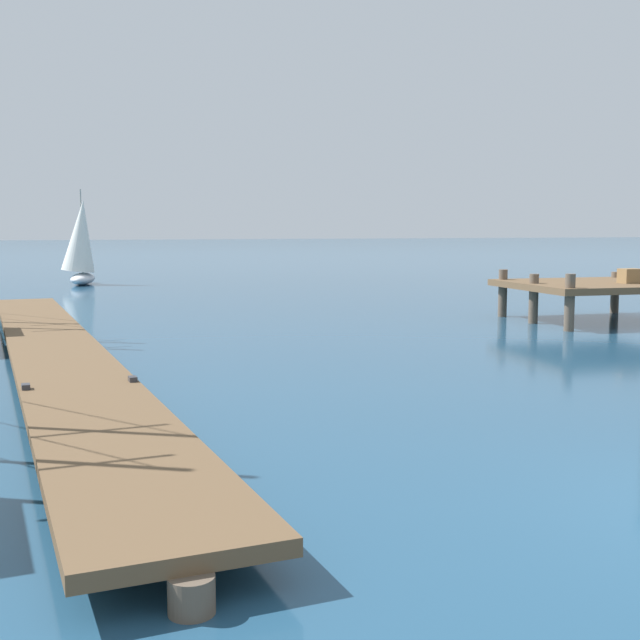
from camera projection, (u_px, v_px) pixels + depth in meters
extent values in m
cube|color=brown|center=(55.00, 349.00, 16.82)|extent=(2.92, 23.70, 0.16)
cylinder|color=brown|center=(192.00, 595.00, 6.02)|extent=(0.36, 0.36, 0.29)
cylinder|color=brown|center=(103.00, 441.00, 10.35)|extent=(0.36, 0.36, 0.29)
cylinder|color=brown|center=(66.00, 378.00, 14.68)|extent=(0.36, 0.36, 0.29)
cylinder|color=brown|center=(46.00, 344.00, 19.01)|extent=(0.36, 0.36, 0.29)
cylinder|color=brown|center=(34.00, 323.00, 23.34)|extent=(0.36, 0.36, 0.29)
cylinder|color=brown|center=(25.00, 308.00, 27.67)|extent=(0.36, 0.36, 0.29)
cube|color=#333338|center=(26.00, 387.00, 12.17)|extent=(0.13, 0.21, 0.08)
cube|color=#333338|center=(133.00, 379.00, 12.78)|extent=(0.13, 0.21, 0.08)
cube|color=brown|center=(595.00, 285.00, 24.84)|extent=(5.32, 4.94, 0.20)
cylinder|color=brown|center=(570.00, 303.00, 22.47)|extent=(0.28, 0.28, 1.61)
cylinder|color=brown|center=(503.00, 293.00, 26.17)|extent=(0.28, 0.28, 1.54)
cylinder|color=brown|center=(615.00, 293.00, 27.30)|extent=(0.28, 0.28, 1.40)
cylinder|color=brown|center=(534.00, 299.00, 24.33)|extent=(0.28, 0.28, 1.50)
cube|color=olive|center=(630.00, 276.00, 24.35)|extent=(0.64, 0.53, 0.44)
ellipsoid|color=silver|center=(83.00, 279.00, 41.18)|extent=(1.83, 3.45, 0.60)
cylinder|color=#B2ADA3|center=(82.00, 231.00, 41.00)|extent=(0.08, 0.08, 4.23)
cone|color=silver|center=(80.00, 235.00, 40.68)|extent=(2.34, 2.06, 3.75)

